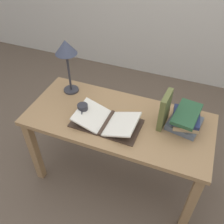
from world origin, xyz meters
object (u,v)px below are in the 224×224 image
object	(u,v)px
book_stack_tall	(186,119)
book_standing_upright	(165,110)
coffee_mug	(83,110)
open_book	(106,121)
reading_lamp	(66,51)

from	to	relation	value
book_stack_tall	book_standing_upright	bearing A→B (deg)	-166.77
book_stack_tall	coffee_mug	world-z (taller)	book_stack_tall
open_book	book_stack_tall	xyz separation A→B (m)	(0.53, 0.19, 0.04)
book_stack_tall	reading_lamp	world-z (taller)	reading_lamp
open_book	coffee_mug	bearing A→B (deg)	175.76
open_book	reading_lamp	xyz separation A→B (m)	(-0.43, 0.26, 0.34)
open_book	book_stack_tall	bearing A→B (deg)	20.40
book_stack_tall	book_standing_upright	xyz separation A→B (m)	(-0.15, -0.04, 0.07)
reading_lamp	book_standing_upright	bearing A→B (deg)	-7.82
book_standing_upright	reading_lamp	xyz separation A→B (m)	(-0.81, 0.11, 0.24)
book_standing_upright	coffee_mug	bearing A→B (deg)	-162.05
book_standing_upright	coffee_mug	size ratio (longest dim) A/B	2.43
open_book	book_stack_tall	world-z (taller)	book_stack_tall
reading_lamp	coffee_mug	size ratio (longest dim) A/B	4.21
open_book	book_standing_upright	world-z (taller)	book_standing_upright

